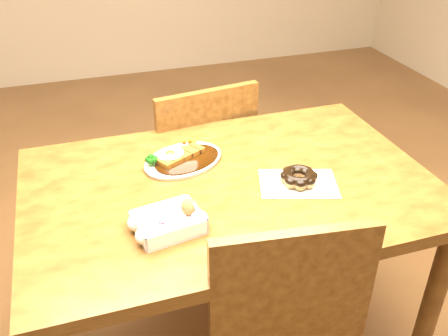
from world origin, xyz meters
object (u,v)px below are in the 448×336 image
object	(u,v)px
donut_box	(168,222)
pon_de_ring	(299,177)
chair_far	(197,168)
katsu_curry_plate	(182,159)
table	(230,209)

from	to	relation	value
donut_box	pon_de_ring	bearing A→B (deg)	12.38
chair_far	donut_box	size ratio (longest dim) A/B	4.29
pon_de_ring	chair_far	bearing A→B (deg)	103.85
katsu_curry_plate	pon_de_ring	xyz separation A→B (m)	(0.30, -0.23, 0.01)
katsu_curry_plate	table	bearing A→B (deg)	-54.98
chair_far	katsu_curry_plate	distance (m)	0.50
chair_far	pon_de_ring	bearing A→B (deg)	95.93
katsu_curry_plate	pon_de_ring	world-z (taller)	katsu_curry_plate
chair_far	pon_de_ring	size ratio (longest dim) A/B	3.33
donut_box	pon_de_ring	distance (m)	0.42
table	donut_box	distance (m)	0.30
pon_de_ring	katsu_curry_plate	bearing A→B (deg)	142.30
katsu_curry_plate	chair_far	bearing A→B (deg)	69.04
table	pon_de_ring	distance (m)	0.24
donut_box	chair_far	bearing A→B (deg)	69.64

